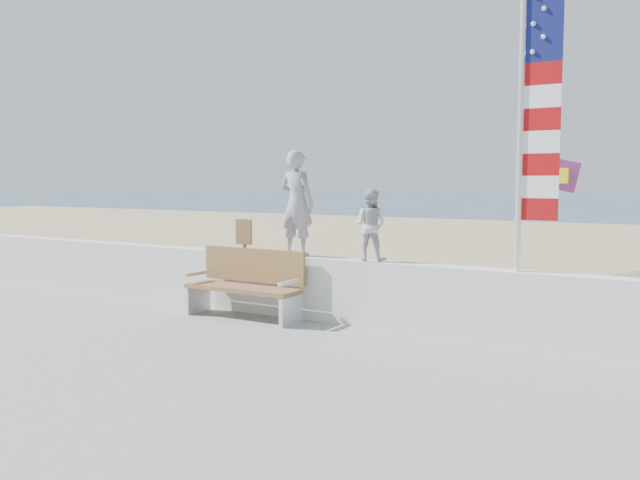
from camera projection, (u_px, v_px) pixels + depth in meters
The scene contains 9 objects.
ground at pixel (227, 362), 8.14m from camera, with size 220.00×220.00×0.00m, color #304861.
sand at pixel (475, 273), 15.75m from camera, with size 90.00×40.00×0.08m, color tan.
seawall at pixel (316, 288), 9.77m from camera, with size 30.00×0.35×0.90m, color silver.
adult at pixel (297, 203), 9.84m from camera, with size 0.56×0.37×1.53m, color gray.
child at pixel (370, 225), 9.23m from camera, with size 0.47×0.37×0.98m, color #BEBEBE.
bench at pixel (246, 283), 9.86m from camera, with size 1.80×0.57×1.00m.
flag at pixel (532, 111), 7.98m from camera, with size 0.50×0.08×3.50m.
parafoil_kite at pixel (551, 173), 11.14m from camera, with size 1.00×0.50×0.67m.
sign at pixel (244, 255), 11.25m from camera, with size 0.32×0.07×1.46m.
Camera 1 is at (5.15, -6.19, 2.18)m, focal length 38.00 mm.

